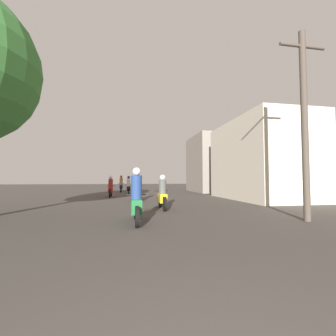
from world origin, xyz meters
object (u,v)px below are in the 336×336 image
Objects in this scene: motorcycle_yellow at (162,195)px; motorcycle_silver at (138,190)px; motorcycle_green at (136,201)px; motorcycle_blue at (121,185)px; motorcycle_black at (129,187)px; building_right_far at (220,164)px; building_right_near at (261,160)px; motorcycle_red at (111,188)px; utility_pole_near at (304,119)px.

motorcycle_yellow is 0.97× the size of motorcycle_silver.
motorcycle_green is 16.32m from motorcycle_blue.
motorcycle_green reaches higher than motorcycle_silver.
building_right_far is at bearing 18.85° from motorcycle_black.
motorcycle_silver is 0.32× the size of building_right_far.
building_right_near reaches higher than motorcycle_green.
building_right_near is at bearing -44.53° from motorcycle_blue.
motorcycle_red is at bearing 111.85° from motorcycle_silver.
motorcycle_red is 0.98× the size of motorcycle_blue.
motorcycle_silver reaches higher than motorcycle_black.
motorcycle_blue is at bearing 101.12° from motorcycle_green.
motorcycle_black is at bearing 98.76° from motorcycle_green.
motorcycle_green is at bearing 172.52° from utility_pole_near.
building_right_far reaches higher than motorcycle_black.
utility_pole_near is at bearing -113.16° from building_right_near.
motorcycle_yellow is at bearing -60.09° from motorcycle_red.
motorcycle_black is at bearing 143.71° from building_right_near.
motorcycle_yellow is 13.62m from motorcycle_blue.
building_right_near is (7.06, 3.68, 1.92)m from motorcycle_yellow.
motorcycle_silver is 0.92× the size of motorcycle_red.
motorcycle_red reaches higher than motorcycle_yellow.
utility_pole_near reaches higher than motorcycle_silver.
motorcycle_black is 3.63m from motorcycle_blue.
motorcycle_blue reaches higher than motorcycle_yellow.
building_right_near is at bearing 66.84° from utility_pole_near.
building_right_far is (10.20, -0.98, 2.19)m from motorcycle_blue.
building_right_near is (9.77, -3.66, 1.91)m from motorcycle_red.
motorcycle_blue is 0.35× the size of utility_pole_near.
building_right_far reaches higher than motorcycle_blue.
utility_pole_near is (3.98, -3.53, 2.58)m from motorcycle_yellow.
motorcycle_silver is 12.69m from building_right_far.
motorcycle_yellow is at bearing 138.45° from utility_pole_near.
motorcycle_blue is (-2.13, 13.45, 0.07)m from motorcycle_yellow.
motorcycle_black reaches higher than motorcycle_yellow.
motorcycle_green is 10.71m from building_right_near.
motorcycle_red is 13.02m from utility_pole_near.
motorcycle_red is 12.15m from building_right_far.
motorcycle_yellow is at bearing -78.29° from motorcycle_black.
utility_pole_near reaches higher than motorcycle_blue.
motorcycle_green is 0.91× the size of motorcycle_blue.
utility_pole_near is (-3.08, -7.21, 0.66)m from building_right_near.
motorcycle_silver is at bearing -80.54° from motorcycle_blue.
motorcycle_silver is 6.14m from motorcycle_black.
building_right_near is (7.97, -0.10, 1.89)m from motorcycle_silver.
motorcycle_green is at bearing -141.78° from building_right_near.
motorcycle_red is 0.35× the size of building_right_far.
motorcycle_green is at bearing -119.10° from motorcycle_yellow.
motorcycle_black is (-0.50, 6.12, 0.01)m from motorcycle_silver.
motorcycle_green is 10.30m from motorcycle_red.
motorcycle_red is 2.87m from motorcycle_black.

